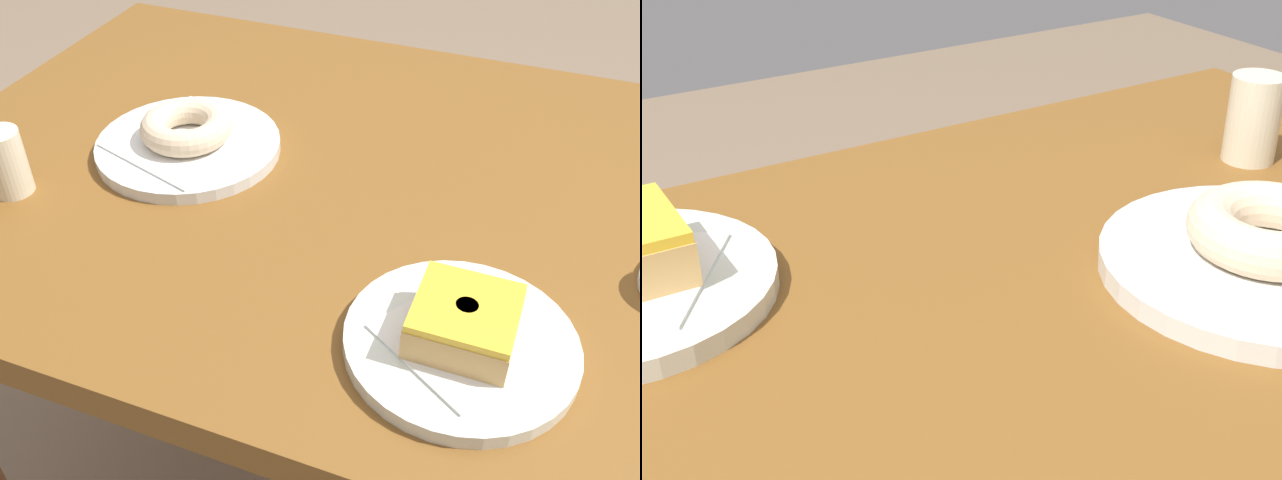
{
  "view_description": "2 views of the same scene",
  "coord_description": "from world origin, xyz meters",
  "views": [
    {
      "loc": [
        0.15,
        -0.69,
        1.28
      ],
      "look_at": [
        -0.06,
        -0.15,
        0.81
      ],
      "focal_mm": 40.34,
      "sensor_mm": 36.0,
      "label": 1
    },
    {
      "loc": [
        0.18,
        0.34,
        1.1
      ],
      "look_at": [
        -0.1,
        -0.11,
        0.82
      ],
      "focal_mm": 49.77,
      "sensor_mm": 36.0,
      "label": 2
    }
  ],
  "objects": [
    {
      "name": "sugar_jar",
      "position": [
        -0.44,
        -0.17,
        0.82
      ],
      "size": [
        0.05,
        0.05,
        0.08
      ],
      "primitive_type": "cylinder",
      "color": "beige",
      "rests_on": "table"
    },
    {
      "name": "napkin_sugar_ring",
      "position": [
        -0.29,
        -0.02,
        0.8
      ],
      "size": [
        0.2,
        0.2,
        0.0
      ],
      "primitive_type": "cube",
      "rotation": [
        0.0,
        0.0,
        -0.31
      ],
      "color": "white",
      "rests_on": "plate_sugar_ring"
    },
    {
      "name": "donut_sugar_ring",
      "position": [
        -0.29,
        -0.02,
        0.81
      ],
      "size": [
        0.12,
        0.12,
        0.03
      ],
      "primitive_type": "torus",
      "color": "beige",
      "rests_on": "napkin_sugar_ring"
    },
    {
      "name": "plate_sugar_ring",
      "position": [
        -0.29,
        -0.02,
        0.79
      ],
      "size": [
        0.23,
        0.23,
        0.02
      ],
      "primitive_type": "cylinder",
      "color": "silver",
      "rests_on": "table"
    }
  ]
}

